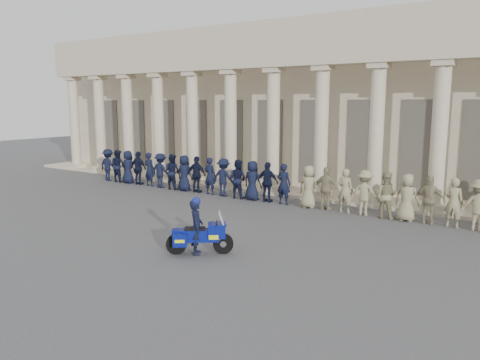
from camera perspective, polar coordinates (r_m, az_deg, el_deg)
name	(u,v)px	position (r m, az deg, el deg)	size (l,w,h in m)	color
ground	(192,234)	(16.84, -5.84, -6.54)	(90.00, 90.00, 0.00)	#47474A
building	(348,104)	(29.09, 13.05, 9.04)	(40.00, 12.50, 9.00)	#C4B293
officer_rank	(253,181)	(22.22, 1.54, -0.07)	(21.74, 0.72, 1.89)	black
motorcycle	(200,236)	(14.52, -4.86, -6.78)	(1.77, 1.47, 1.33)	black
rider	(196,226)	(14.44, -5.34, -5.58)	(0.70, 0.74, 1.80)	black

